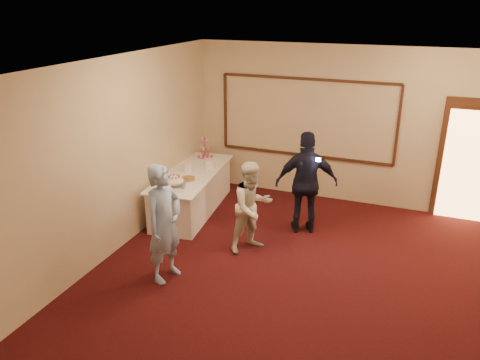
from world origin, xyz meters
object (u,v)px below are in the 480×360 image
plate_stack_a (188,167)px  woman (252,207)px  pavlova_tray (174,183)px  plate_stack_b (210,164)px  man (164,224)px  cupcake_stand (205,149)px  guest (306,183)px  buffet_table (192,192)px  tart (188,179)px

plate_stack_a → woman: 1.91m
pavlova_tray → plate_stack_b: size_ratio=2.79×
pavlova_tray → man: 1.55m
plate_stack_b → cupcake_stand: bearing=122.9°
plate_stack_b → guest: guest is taller
woman → cupcake_stand: bearing=78.5°
man → woman: size_ratio=1.17×
pavlova_tray → woman: 1.50m
pavlova_tray → guest: 2.22m
plate_stack_a → buffet_table: bearing=-22.5°
woman → guest: bearing=2.1°
pavlova_tray → plate_stack_a: bearing=101.0°
buffet_table → plate_stack_a: size_ratio=13.97×
tart → man: size_ratio=0.16×
plate_stack_b → woman: woman is taller
plate_stack_b → plate_stack_a: bearing=-138.1°
man → pavlova_tray: bearing=35.6°
guest → pavlova_tray: bearing=-1.4°
plate_stack_a → man: bearing=-70.6°
plate_stack_b → man: man is taller
buffet_table → plate_stack_a: 0.47m
plate_stack_b → man: size_ratio=0.12×
man → plate_stack_a: bearing=31.3°
plate_stack_b → tart: plate_stack_b is taller
tart → plate_stack_b: bearing=82.5°
cupcake_stand → plate_stack_a: cupcake_stand is taller
cupcake_stand → man: man is taller
cupcake_stand → plate_stack_b: bearing=-57.1°
man → tart: bearing=29.0°
tart → guest: guest is taller
buffet_table → man: 2.32m
pavlova_tray → man: man is taller
pavlova_tray → tart: bearing=79.1°
plate_stack_b → woman: (1.31, -1.28, -0.12)m
pavlova_tray → cupcake_stand: size_ratio=1.26×
tart → cupcake_stand: bearing=102.5°
man → woman: bearing=-23.2°
pavlova_tray → cupcake_stand: 1.67m
cupcake_stand → tart: (0.28, -1.28, -0.14)m
cupcake_stand → man: bearing=-74.8°
plate_stack_b → tart: 0.71m
guest → plate_stack_b: bearing=-30.6°
plate_stack_a → guest: guest is taller
buffet_table → pavlova_tray: (0.06, -0.75, 0.47)m
pavlova_tray → tart: size_ratio=2.17×
cupcake_stand → plate_stack_a: bearing=-86.1°
buffet_table → woman: 1.85m
cupcake_stand → tart: cupcake_stand is taller
plate_stack_a → tart: (0.22, -0.41, -0.05)m
plate_stack_a → plate_stack_b: bearing=41.9°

